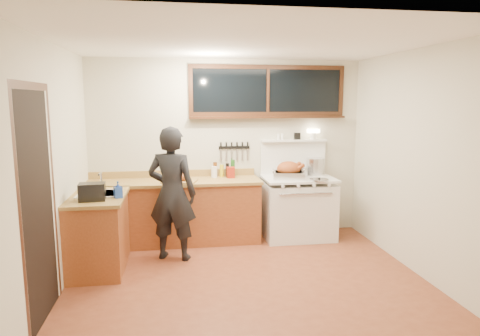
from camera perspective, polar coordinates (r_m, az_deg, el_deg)
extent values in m
cube|color=brown|center=(5.00, 0.96, -14.81)|extent=(4.00, 3.50, 0.02)
cube|color=beige|center=(6.37, -1.72, 2.61)|extent=(4.00, 0.05, 2.60)
cube|color=beige|center=(2.93, 6.93, -5.06)|extent=(4.00, 0.05, 2.60)
cube|color=beige|center=(4.73, -23.95, -0.40)|extent=(0.05, 3.50, 2.60)
cube|color=beige|center=(5.36, 22.87, 0.69)|extent=(0.05, 3.50, 2.60)
cube|color=white|center=(4.62, 1.04, 16.67)|extent=(4.00, 3.50, 0.05)
cube|color=brown|center=(6.17, -8.74, -5.95)|extent=(2.40, 0.60, 0.86)
cube|color=olive|center=(6.06, -8.84, -1.85)|extent=(2.44, 0.64, 0.04)
cube|color=olive|center=(6.33, -8.86, -0.73)|extent=(2.40, 0.03, 0.10)
sphere|color=#B78C38|center=(5.92, -18.55, -4.26)|extent=(0.03, 0.03, 0.03)
sphere|color=#B78C38|center=(5.85, -13.71, -4.19)|extent=(0.03, 0.03, 0.03)
sphere|color=#B78C38|center=(5.83, -8.80, -4.09)|extent=(0.03, 0.03, 0.03)
sphere|color=#B78C38|center=(5.85, -3.88, -3.96)|extent=(0.03, 0.03, 0.03)
sphere|color=#B78C38|center=(5.90, 0.49, -3.81)|extent=(0.03, 0.03, 0.03)
cube|color=brown|center=(5.45, -18.32, -8.31)|extent=(0.60, 1.05, 0.86)
cube|color=olive|center=(5.34, -18.45, -3.69)|extent=(0.64, 1.09, 0.04)
cube|color=white|center=(5.41, -18.19, -3.93)|extent=(0.45, 0.40, 0.14)
cube|color=white|center=(5.40, -18.23, -3.25)|extent=(0.50, 0.45, 0.01)
cylinder|color=silver|center=(5.55, -17.99, -1.70)|extent=(0.02, 0.02, 0.24)
cylinder|color=silver|center=(5.46, -18.18, -0.72)|extent=(0.02, 0.18, 0.02)
cube|color=white|center=(6.38, 7.74, -5.61)|extent=(1.00, 0.70, 0.82)
cube|color=white|center=(6.27, 7.83, -1.41)|extent=(1.02, 0.72, 0.03)
cube|color=white|center=(6.04, 8.68, -5.39)|extent=(0.88, 0.02, 0.46)
cylinder|color=silver|center=(5.96, 8.82, -3.41)|extent=(0.75, 0.02, 0.02)
cylinder|color=white|center=(5.85, 5.73, -2.47)|extent=(0.04, 0.03, 0.04)
cylinder|color=white|center=(5.91, 7.80, -2.39)|extent=(0.04, 0.03, 0.04)
cylinder|color=white|center=(5.98, 9.82, -2.32)|extent=(0.04, 0.03, 0.04)
cylinder|color=white|center=(6.05, 11.80, -2.24)|extent=(0.04, 0.03, 0.04)
cube|color=white|center=(6.54, 7.08, 1.38)|extent=(1.00, 0.05, 0.50)
cube|color=white|center=(6.48, 7.20, 3.67)|extent=(1.00, 0.12, 0.03)
cylinder|color=white|center=(6.56, 9.74, 4.23)|extent=(0.10, 0.10, 0.10)
cube|color=#FFE5B2|center=(6.56, 9.76, 4.90)|extent=(0.17, 0.09, 0.06)
cube|color=black|center=(6.49, 7.64, 4.24)|extent=(0.09, 0.05, 0.10)
cylinder|color=white|center=(6.43, 5.66, 4.19)|extent=(0.04, 0.04, 0.09)
cylinder|color=white|center=(6.41, 5.14, 4.18)|extent=(0.04, 0.04, 0.09)
cube|color=black|center=(6.39, 3.72, 10.24)|extent=(2.20, 0.01, 0.62)
cube|color=black|center=(6.41, 3.76, 13.29)|extent=(2.32, 0.04, 0.06)
cube|color=black|center=(6.39, 3.70, 7.20)|extent=(2.32, 0.04, 0.06)
cube|color=black|center=(6.24, -6.61, 10.23)|extent=(0.06, 0.04, 0.62)
cube|color=black|center=(6.73, 13.32, 9.96)|extent=(0.06, 0.04, 0.62)
cube|color=black|center=(6.39, 3.73, 10.24)|extent=(0.04, 0.04, 0.62)
cube|color=black|center=(6.35, 3.79, 6.78)|extent=(2.32, 0.13, 0.03)
cube|color=black|center=(4.25, -25.21, -4.91)|extent=(0.01, 0.86, 2.10)
cube|color=black|center=(3.80, -27.19, -6.63)|extent=(0.01, 0.07, 2.10)
cube|color=black|center=(4.70, -23.52, -3.52)|extent=(0.01, 0.07, 2.10)
cube|color=black|center=(4.14, -26.17, 9.84)|extent=(0.01, 1.04, 0.07)
cube|color=black|center=(6.35, -0.78, 2.77)|extent=(0.46, 0.02, 0.04)
cube|color=silver|center=(6.32, -2.56, 1.73)|extent=(0.02, 0.00, 0.18)
cube|color=black|center=(6.30, -2.56, 2.99)|extent=(0.02, 0.02, 0.10)
cube|color=silver|center=(6.33, -1.84, 1.74)|extent=(0.02, 0.00, 0.18)
cube|color=black|center=(6.31, -1.84, 3.00)|extent=(0.02, 0.02, 0.10)
cube|color=silver|center=(6.34, -1.12, 1.76)|extent=(0.02, 0.00, 0.18)
cube|color=black|center=(6.32, -1.12, 3.01)|extent=(0.02, 0.02, 0.10)
cube|color=silver|center=(6.35, -0.40, 1.77)|extent=(0.03, 0.00, 0.18)
cube|color=black|center=(6.33, -0.40, 3.03)|extent=(0.02, 0.02, 0.10)
cube|color=silver|center=(6.36, 0.31, 1.78)|extent=(0.03, 0.00, 0.18)
cube|color=black|center=(6.35, 0.31, 3.04)|extent=(0.02, 0.02, 0.10)
cube|color=silver|center=(6.37, 1.02, 1.80)|extent=(0.03, 0.00, 0.18)
cube|color=black|center=(6.36, 1.03, 3.05)|extent=(0.02, 0.02, 0.10)
imported|color=black|center=(5.45, -9.05, -3.40)|extent=(0.72, 0.59, 1.70)
imported|color=#2043A2|center=(5.11, -15.95, -2.79)|extent=(0.11, 0.11, 0.19)
cube|color=black|center=(5.06, -19.11, -3.02)|extent=(0.30, 0.22, 0.20)
cube|color=olive|center=(5.94, -8.06, -1.76)|extent=(0.52, 0.44, 0.02)
ellipsoid|color=#93441A|center=(5.92, -8.08, -1.14)|extent=(0.28, 0.23, 0.14)
sphere|color=#93441A|center=(5.98, -7.01, -0.79)|extent=(0.06, 0.06, 0.06)
sphere|color=#93441A|center=(5.87, -6.98, -0.97)|extent=(0.06, 0.06, 0.06)
cube|color=silver|center=(6.18, 6.49, -0.93)|extent=(0.49, 0.41, 0.10)
cube|color=#3F3F42|center=(6.17, 6.50, -0.61)|extent=(0.44, 0.35, 0.03)
torus|color=silver|center=(6.12, 4.45, -0.52)|extent=(0.04, 0.10, 0.10)
torus|color=silver|center=(6.24, 8.52, -0.41)|extent=(0.04, 0.10, 0.10)
ellipsoid|color=#93441A|center=(6.17, 6.51, -0.10)|extent=(0.38, 0.32, 0.22)
cylinder|color=#93441A|center=(6.12, 7.76, -0.01)|extent=(0.13, 0.08, 0.09)
sphere|color=#93441A|center=(6.13, 8.33, 0.33)|extent=(0.07, 0.07, 0.07)
cylinder|color=#93441A|center=(6.27, 7.34, 0.22)|extent=(0.13, 0.08, 0.09)
sphere|color=#93441A|center=(6.28, 7.90, 0.55)|extent=(0.07, 0.07, 0.07)
cylinder|color=silver|center=(6.53, 9.99, 0.21)|extent=(0.33, 0.33, 0.25)
cylinder|color=silver|center=(6.39, 8.30, -0.47)|extent=(0.20, 0.20, 0.14)
cylinder|color=black|center=(6.49, 7.90, 0.18)|extent=(0.04, 0.18, 0.02)
cylinder|color=silver|center=(6.08, 10.52, -1.55)|extent=(0.32, 0.32, 0.02)
sphere|color=black|center=(6.08, 10.52, -1.38)|extent=(0.03, 0.03, 0.03)
cube|color=maroon|center=(6.17, -1.26, -0.60)|extent=(0.11, 0.09, 0.16)
cylinder|color=white|center=(6.21, -3.46, -0.53)|extent=(0.09, 0.09, 0.17)
cylinder|color=black|center=(6.25, -3.34, -0.22)|extent=(0.06, 0.06, 0.22)
cylinder|color=black|center=(6.26, -2.47, -0.38)|extent=(0.06, 0.06, 0.18)
cylinder|color=black|center=(6.27, -1.70, -0.27)|extent=(0.05, 0.05, 0.20)
cylinder|color=black|center=(6.27, -0.97, -0.02)|extent=(0.06, 0.06, 0.25)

